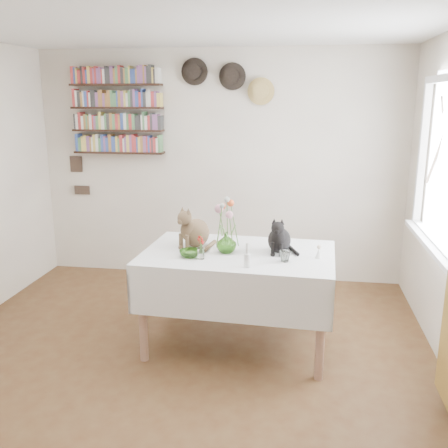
% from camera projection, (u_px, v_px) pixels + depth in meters
% --- Properties ---
extents(room, '(4.08, 4.58, 2.58)m').
position_uv_depth(room, '(164.00, 212.00, 3.31)').
color(room, brown).
rests_on(room, ground).
extents(window, '(0.12, 1.52, 1.32)m').
position_uv_depth(window, '(445.00, 178.00, 3.75)').
color(window, white).
rests_on(window, room).
extents(dining_table, '(1.54, 1.03, 0.80)m').
position_uv_depth(dining_table, '(238.00, 275.00, 3.99)').
color(dining_table, white).
rests_on(dining_table, room).
extents(tabby_cat, '(0.36, 0.38, 0.35)m').
position_uv_depth(tabby_cat, '(196.00, 225.00, 4.06)').
color(tabby_cat, brown).
rests_on(tabby_cat, dining_table).
extents(black_cat, '(0.22, 0.27, 0.30)m').
position_uv_depth(black_cat, '(279.00, 234.00, 3.91)').
color(black_cat, black).
rests_on(black_cat, dining_table).
extents(flower_vase, '(0.21, 0.21, 0.17)m').
position_uv_depth(flower_vase, '(226.00, 242.00, 3.91)').
color(flower_vase, '#67AC40').
rests_on(flower_vase, dining_table).
extents(green_bowl, '(0.23, 0.23, 0.05)m').
position_uv_depth(green_bowl, '(190.00, 253.00, 3.82)').
color(green_bowl, '#67AC40').
rests_on(green_bowl, dining_table).
extents(drinking_glass, '(0.11, 0.11, 0.08)m').
position_uv_depth(drinking_glass, '(285.00, 256.00, 3.70)').
color(drinking_glass, white).
rests_on(drinking_glass, dining_table).
extents(candlestick, '(0.05, 0.05, 0.18)m').
position_uv_depth(candlestick, '(247.00, 259.00, 3.58)').
color(candlestick, white).
rests_on(candlestick, dining_table).
extents(berry_jar, '(0.05, 0.05, 0.21)m').
position_uv_depth(berry_jar, '(201.00, 247.00, 3.75)').
color(berry_jar, white).
rests_on(berry_jar, dining_table).
extents(porcelain_figurine, '(0.06, 0.06, 0.10)m').
position_uv_depth(porcelain_figurine, '(319.00, 252.00, 3.78)').
color(porcelain_figurine, white).
rests_on(porcelain_figurine, dining_table).
extents(flower_bouquet, '(0.17, 0.12, 0.39)m').
position_uv_depth(flower_bouquet, '(226.00, 210.00, 3.86)').
color(flower_bouquet, '#4C7233').
rests_on(flower_bouquet, flower_vase).
extents(bookshelf_unit, '(1.00, 0.16, 0.91)m').
position_uv_depth(bookshelf_unit, '(117.00, 111.00, 5.40)').
color(bookshelf_unit, black).
rests_on(bookshelf_unit, room).
extents(wall_hats, '(0.98, 0.09, 0.48)m').
position_uv_depth(wall_hats, '(229.00, 80.00, 5.16)').
color(wall_hats, black).
rests_on(wall_hats, room).
extents(wall_art_plaques, '(0.21, 0.02, 0.44)m').
position_uv_depth(wall_art_plaques, '(79.00, 175.00, 5.72)').
color(wall_art_plaques, '#38281E').
rests_on(wall_art_plaques, room).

